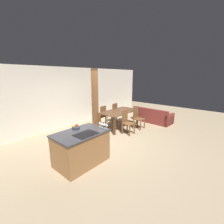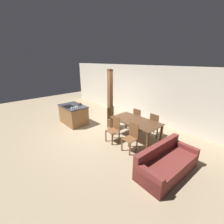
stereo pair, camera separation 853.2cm
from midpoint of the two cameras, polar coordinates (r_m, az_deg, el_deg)
ground_plane at (r=4.45m, az=-51.24°, el=-28.39°), size 16.00×16.00×0.00m
wall_back at (r=6.25m, az=-53.24°, el=-3.77°), size 11.20×0.08×2.70m
kitchen_island at (r=4.28m, az=-74.72°, el=-28.07°), size 1.37×0.91×0.90m
fruit_bowl at (r=4.26m, az=-73.36°, el=-20.22°), size 0.22×0.22×0.11m
wine_glass_near at (r=3.45m, az=-70.08°, el=-23.99°), size 0.07×0.07×0.16m
wine_glass_middle at (r=3.52m, az=-69.56°, el=-23.23°), size 0.07×0.07×0.16m
wine_glass_far at (r=3.59m, az=-69.06°, el=-22.50°), size 0.07×0.07×0.16m
wine_glass_end at (r=3.67m, az=-68.58°, el=-21.80°), size 0.07×0.07×0.16m
dining_table at (r=4.65m, az=-33.38°, el=-13.64°), size 1.87×0.99×0.77m
dining_chair_near_left at (r=4.04m, az=-35.95°, el=-21.01°), size 0.40×0.40×0.98m
dining_chair_near_right at (r=4.24m, az=-24.40°, el=-17.78°), size 0.40×0.40×0.98m
dining_chair_far_left at (r=5.30m, az=-39.91°, el=-13.37°), size 0.40×0.40×0.98m
dining_chair_far_right at (r=5.45m, az=-31.10°, el=-11.34°), size 0.40×0.40×0.98m
dining_chair_head_end at (r=4.63m, az=-49.61°, el=-18.88°), size 0.40×0.40×0.98m
couch at (r=4.91m, az=-8.93°, el=-15.42°), size 0.93×1.93×0.74m
timber_post at (r=4.36m, az=-53.48°, el=-10.09°), size 0.18×0.18×2.58m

